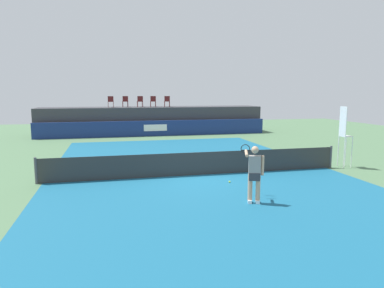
{
  "coord_description": "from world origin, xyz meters",
  "views": [
    {
      "loc": [
        -3.49,
        -13.73,
        3.37
      ],
      "look_at": [
        0.23,
        2.0,
        1.0
      ],
      "focal_mm": 32.87,
      "sensor_mm": 36.0,
      "label": 1
    }
  ],
  "objects": [
    {
      "name": "ground_plane",
      "position": [
        0.0,
        3.0,
        0.0
      ],
      "size": [
        48.0,
        48.0,
        0.0
      ],
      "primitive_type": "plane",
      "color": "#4C704C"
    },
    {
      "name": "court_inner",
      "position": [
        0.0,
        0.0,
        0.0
      ],
      "size": [
        12.0,
        22.0,
        0.0
      ],
      "primitive_type": "cube",
      "color": "#16597A",
      "rests_on": "ground"
    },
    {
      "name": "sponsor_wall",
      "position": [
        0.0,
        13.5,
        0.6
      ],
      "size": [
        18.0,
        0.22,
        1.2
      ],
      "color": "navy",
      "rests_on": "ground"
    },
    {
      "name": "spectator_platform",
      "position": [
        0.0,
        15.3,
        1.1
      ],
      "size": [
        18.0,
        2.8,
        2.2
      ],
      "primitive_type": "cube",
      "color": "#38383D",
      "rests_on": "ground"
    },
    {
      "name": "spectator_chair_far_left",
      "position": [
        -3.32,
        15.03,
        2.69
      ],
      "size": [
        0.44,
        0.44,
        0.89
      ],
      "color": "#561919",
      "rests_on": "spectator_platform"
    },
    {
      "name": "spectator_chair_left",
      "position": [
        -2.16,
        15.49,
        2.69
      ],
      "size": [
        0.45,
        0.45,
        0.89
      ],
      "color": "#561919",
      "rests_on": "spectator_platform"
    },
    {
      "name": "spectator_chair_center",
      "position": [
        -1.0,
        15.12,
        2.69
      ],
      "size": [
        0.45,
        0.45,
        0.89
      ],
      "color": "#561919",
      "rests_on": "spectator_platform"
    },
    {
      "name": "spectator_chair_right",
      "position": [
        0.07,
        15.2,
        2.69
      ],
      "size": [
        0.46,
        0.46,
        0.89
      ],
      "color": "#561919",
      "rests_on": "spectator_platform"
    },
    {
      "name": "spectator_chair_far_right",
      "position": [
        1.2,
        15.05,
        2.69
      ],
      "size": [
        0.48,
        0.48,
        0.89
      ],
      "color": "#561919",
      "rests_on": "spectator_platform"
    },
    {
      "name": "umpire_chair",
      "position": [
        6.81,
        -0.01,
        1.59
      ],
      "size": [
        0.46,
        0.46,
        2.76
      ],
      "color": "white",
      "rests_on": "ground"
    },
    {
      "name": "tennis_net",
      "position": [
        0.0,
        0.0,
        0.47
      ],
      "size": [
        12.4,
        0.02,
        0.95
      ],
      "primitive_type": "cube",
      "color": "#2D2D2D",
      "rests_on": "ground"
    },
    {
      "name": "net_post_near",
      "position": [
        -6.2,
        0.0,
        0.5
      ],
      "size": [
        0.1,
        0.1,
        1.0
      ],
      "primitive_type": "cylinder",
      "color": "#4C4C51",
      "rests_on": "ground"
    },
    {
      "name": "net_post_far",
      "position": [
        6.2,
        0.0,
        0.5
      ],
      "size": [
        0.1,
        0.1,
        1.0
      ],
      "primitive_type": "cylinder",
      "color": "#4C4C51",
      "rests_on": "ground"
    },
    {
      "name": "tennis_player",
      "position": [
        0.78,
        -3.96,
        0.96
      ],
      "size": [
        0.55,
        1.25,
        1.77
      ],
      "color": "white",
      "rests_on": "court_inner"
    },
    {
      "name": "tennis_ball",
      "position": [
        0.86,
        -1.5,
        0.04
      ],
      "size": [
        0.07,
        0.07,
        0.07
      ],
      "primitive_type": "sphere",
      "color": "#D8EA33",
      "rests_on": "court_inner"
    }
  ]
}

